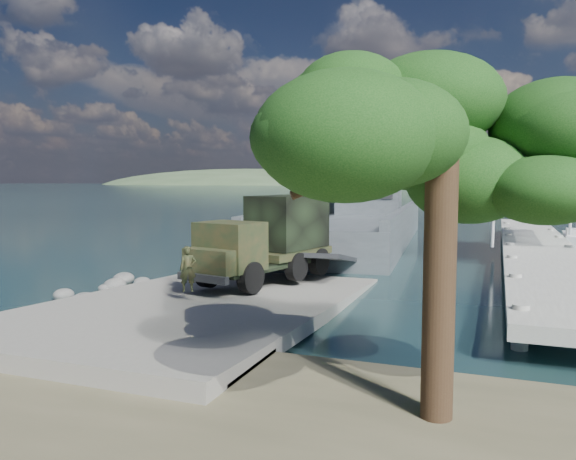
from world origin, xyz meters
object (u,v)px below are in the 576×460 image
(landing_craft, at_px, (351,232))
(soldier, at_px, (188,279))
(pier, at_px, (536,236))
(sailboat_near, at_px, (576,239))
(military_truck, at_px, (270,239))
(overhang_tree, at_px, (418,144))

(landing_craft, distance_m, soldier, 26.23)
(landing_craft, bearing_deg, pier, -28.12)
(landing_craft, relative_size, sailboat_near, 4.83)
(military_truck, xyz_separation_m, sailboat_near, (15.92, 26.67, -2.04))
(pier, bearing_deg, soldier, -123.31)
(sailboat_near, relative_size, overhang_tree, 0.94)
(landing_craft, xyz_separation_m, overhang_tree, (9.65, -33.03, 5.01))
(pier, height_order, overhang_tree, overhang_tree)
(pier, relative_size, soldier, 25.13)
(military_truck, height_order, soldier, military_truck)
(military_truck, relative_size, overhang_tree, 1.09)
(landing_craft, height_order, military_truck, landing_craft)
(military_truck, distance_m, sailboat_near, 31.13)
(overhang_tree, bearing_deg, soldier, 144.29)
(soldier, bearing_deg, military_truck, 43.32)
(pier, height_order, soldier, pier)
(pier, relative_size, overhang_tree, 5.44)
(pier, xyz_separation_m, military_truck, (-12.23, -14.93, 0.85))
(pier, height_order, military_truck, pier)
(soldier, height_order, overhang_tree, overhang_tree)
(pier, xyz_separation_m, soldier, (-13.39, -20.37, -0.22))
(soldier, bearing_deg, overhang_tree, -70.40)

